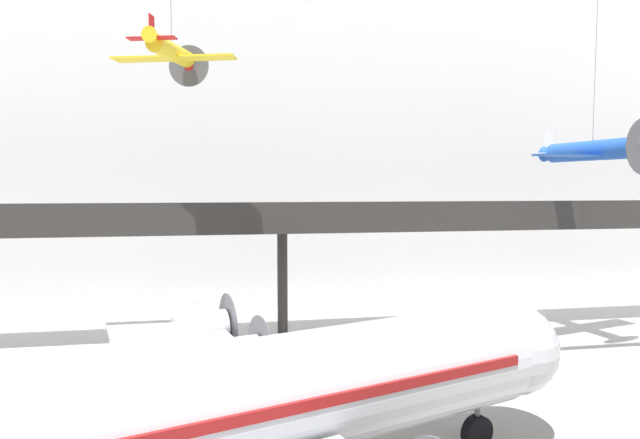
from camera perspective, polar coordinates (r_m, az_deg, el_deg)
name	(u,v)px	position (r m, az deg, el deg)	size (l,w,h in m)	color
hangar_back_wall	(273,144)	(42.57, -5.45, 8.63)	(140.00, 3.00, 27.15)	white
mezzanine_walkway	(284,226)	(32.83, -4.19, -0.76)	(110.00, 3.20, 9.01)	#2D2B28
airliner_silver_main	(201,412)	(15.48, -13.48, -20.64)	(27.67, 32.17, 10.56)	#B7BABF
suspended_plane_blue_trainer	(592,151)	(35.86, 28.66, 6.89)	(9.31, 7.72, 12.24)	#1E4CAD
suspended_plane_yellow_lowwing	(172,52)	(29.84, -16.57, 17.85)	(6.93, 5.80, 7.15)	yellow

